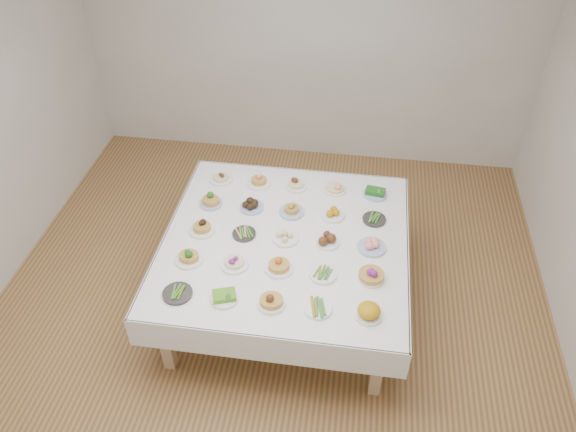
# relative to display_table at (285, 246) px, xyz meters

# --- Properties ---
(room_envelope) EXTENTS (5.02, 5.02, 2.81)m
(room_envelope) POSITION_rel_display_table_xyz_m (-0.13, -0.05, 1.15)
(room_envelope) COLOR #A26D43
(room_envelope) RESTS_ON ground
(display_table) EXTENTS (2.03, 2.03, 0.75)m
(display_table) POSITION_rel_display_table_xyz_m (0.00, 0.00, 0.00)
(display_table) COLOR white
(display_table) RESTS_ON ground
(dish_0) EXTENTS (0.22, 0.22, 0.05)m
(dish_0) POSITION_rel_display_table_xyz_m (-0.70, -0.72, 0.09)
(dish_0) COLOR #2B2926
(dish_0) RESTS_ON display_table
(dish_1) EXTENTS (0.21, 0.21, 0.10)m
(dish_1) POSITION_rel_display_table_xyz_m (-0.35, -0.71, 0.11)
(dish_1) COLOR white
(dish_1) RESTS_ON display_table
(dish_2) EXTENTS (0.20, 0.20, 0.12)m
(dish_2) POSITION_rel_display_table_xyz_m (0.00, -0.71, 0.13)
(dish_2) COLOR white
(dish_2) RESTS_ON display_table
(dish_3) EXTENTS (0.20, 0.20, 0.05)m
(dish_3) POSITION_rel_display_table_xyz_m (0.35, -0.71, 0.09)
(dish_3) COLOR white
(dish_3) RESTS_ON display_table
(dish_4) EXTENTS (0.19, 0.19, 0.11)m
(dish_4) POSITION_rel_display_table_xyz_m (0.71, -0.71, 0.12)
(dish_4) COLOR white
(dish_4) RESTS_ON display_table
(dish_5) EXTENTS (0.22, 0.22, 0.14)m
(dish_5) POSITION_rel_display_table_xyz_m (-0.72, -0.35, 0.14)
(dish_5) COLOR white
(dish_5) RESTS_ON display_table
(dish_6) EXTENTS (0.22, 0.22, 0.11)m
(dish_6) POSITION_rel_display_table_xyz_m (-0.35, -0.35, 0.12)
(dish_6) COLOR white
(dish_6) RESTS_ON display_table
(dish_7) EXTENTS (0.22, 0.22, 0.13)m
(dish_7) POSITION_rel_display_table_xyz_m (0.00, -0.35, 0.13)
(dish_7) COLOR white
(dish_7) RESTS_ON display_table
(dish_8) EXTENTS (0.21, 0.21, 0.05)m
(dish_8) POSITION_rel_display_table_xyz_m (0.35, -0.36, 0.09)
(dish_8) COLOR white
(dish_8) RESTS_ON display_table
(dish_9) EXTENTS (0.20, 0.20, 0.13)m
(dish_9) POSITION_rel_display_table_xyz_m (0.72, -0.35, 0.13)
(dish_9) COLOR white
(dish_9) RESTS_ON display_table
(dish_10) EXTENTS (0.22, 0.22, 0.12)m
(dish_10) POSITION_rel_display_table_xyz_m (-0.71, 0.00, 0.12)
(dish_10) COLOR white
(dish_10) RESTS_ON display_table
(dish_11) EXTENTS (0.19, 0.19, 0.04)m
(dish_11) POSITION_rel_display_table_xyz_m (-0.35, 0.01, 0.09)
(dish_11) COLOR #2B2926
(dish_11) RESTS_ON display_table
(dish_12) EXTENTS (0.22, 0.22, 0.09)m
(dish_12) POSITION_rel_display_table_xyz_m (0.00, 0.00, 0.11)
(dish_12) COLOR white
(dish_12) RESTS_ON display_table
(dish_13) EXTENTS (0.19, 0.19, 0.09)m
(dish_13) POSITION_rel_display_table_xyz_m (0.35, 0.01, 0.11)
(dish_13) COLOR white
(dish_13) RESTS_ON display_table
(dish_14) EXTENTS (0.23, 0.23, 0.09)m
(dish_14) POSITION_rel_display_table_xyz_m (0.71, -0.00, 0.11)
(dish_14) COLOR #4C66B2
(dish_14) RESTS_ON display_table
(dish_15) EXTENTS (0.21, 0.20, 0.13)m
(dish_15) POSITION_rel_display_table_xyz_m (-0.72, 0.36, 0.13)
(dish_15) COLOR #4C66B2
(dish_15) RESTS_ON display_table
(dish_16) EXTENTS (0.21, 0.21, 0.09)m
(dish_16) POSITION_rel_display_table_xyz_m (-0.35, 0.36, 0.11)
(dish_16) COLOR #4C66B2
(dish_16) RESTS_ON display_table
(dish_17) EXTENTS (0.22, 0.22, 0.11)m
(dish_17) POSITION_rel_display_table_xyz_m (0.00, 0.35, 0.12)
(dish_17) COLOR #4C66B2
(dish_17) RESTS_ON display_table
(dish_18) EXTENTS (0.20, 0.20, 0.09)m
(dish_18) POSITION_rel_display_table_xyz_m (0.36, 0.35, 0.11)
(dish_18) COLOR white
(dish_18) RESTS_ON display_table
(dish_19) EXTENTS (0.20, 0.20, 0.05)m
(dish_19) POSITION_rel_display_table_xyz_m (0.72, 0.35, 0.09)
(dish_19) COLOR #2B2926
(dish_19) RESTS_ON display_table
(dish_20) EXTENTS (0.21, 0.21, 0.11)m
(dish_20) POSITION_rel_display_table_xyz_m (-0.72, 0.72, 0.12)
(dish_20) COLOR white
(dish_20) RESTS_ON display_table
(dish_21) EXTENTS (0.22, 0.22, 0.12)m
(dish_21) POSITION_rel_display_table_xyz_m (-0.36, 0.71, 0.12)
(dish_21) COLOR white
(dish_21) RESTS_ON display_table
(dish_22) EXTENTS (0.20, 0.20, 0.12)m
(dish_22) POSITION_rel_display_table_xyz_m (-0.01, 0.72, 0.13)
(dish_22) COLOR white
(dish_22) RESTS_ON display_table
(dish_23) EXTENTS (0.20, 0.20, 0.12)m
(dish_23) POSITION_rel_display_table_xyz_m (0.35, 0.72, 0.13)
(dish_23) COLOR white
(dish_23) RESTS_ON display_table
(dish_24) EXTENTS (0.21, 0.21, 0.10)m
(dish_24) POSITION_rel_display_table_xyz_m (0.72, 0.71, 0.11)
(dish_24) COLOR #4C66B2
(dish_24) RESTS_ON display_table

